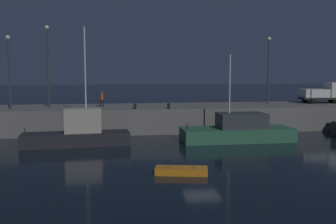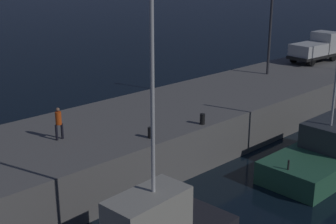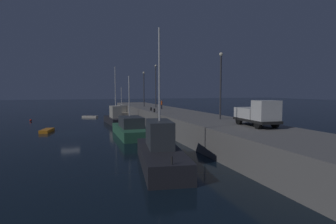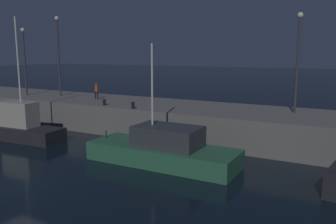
# 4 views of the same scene
# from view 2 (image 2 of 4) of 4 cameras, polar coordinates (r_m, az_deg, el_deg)

# --- Properties ---
(pier_quay) EXTENTS (74.74, 7.85, 2.57)m
(pier_quay) POSITION_cam_2_polar(r_m,az_deg,el_deg) (28.38, -0.31, -2.02)
(pier_quay) COLOR slate
(pier_quay) RESTS_ON ground
(fishing_boat_blue) EXTENTS (10.15, 3.39, 7.85)m
(fishing_boat_blue) POSITION_cam_2_polar(r_m,az_deg,el_deg) (27.85, 19.54, -4.21)
(fishing_boat_blue) COLOR #2D6647
(fishing_boat_blue) RESTS_ON ground
(lamp_post_central) EXTENTS (0.44, 0.44, 7.71)m
(lamp_post_central) POSITION_cam_2_polar(r_m,az_deg,el_deg) (36.65, 12.33, 11.39)
(lamp_post_central) COLOR #38383D
(lamp_post_central) RESTS_ON pier_quay
(utility_truck) EXTENTS (5.19, 2.40, 2.46)m
(utility_truck) POSITION_cam_2_polar(r_m,az_deg,el_deg) (42.97, 17.43, 7.37)
(utility_truck) COLOR black
(utility_truck) RESTS_ON pier_quay
(dockworker) EXTENTS (0.43, 0.31, 1.62)m
(dockworker) POSITION_cam_2_polar(r_m,az_deg,el_deg) (23.42, -13.05, -1.12)
(dockworker) COLOR black
(dockworker) RESTS_ON pier_quay
(bollard_west) EXTENTS (0.28, 0.28, 0.58)m
(bollard_west) POSITION_cam_2_polar(r_m,az_deg,el_deg) (25.23, 4.17, -0.85)
(bollard_west) COLOR black
(bollard_west) RESTS_ON pier_quay
(bollard_central) EXTENTS (0.28, 0.28, 0.55)m
(bollard_central) POSITION_cam_2_polar(r_m,az_deg,el_deg) (23.24, -2.12, -2.51)
(bollard_central) COLOR black
(bollard_central) RESTS_ON pier_quay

